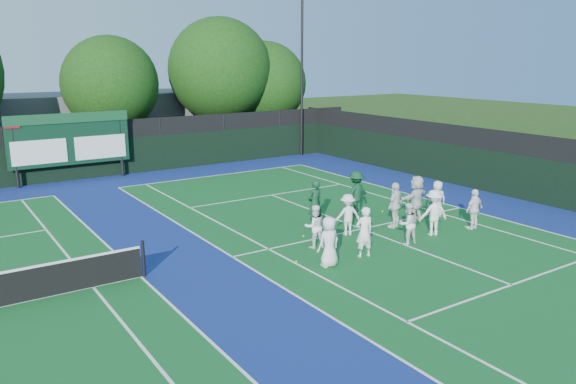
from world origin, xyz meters
TOP-DOWN VIEW (x-y plane):
  - ground at (0.00, 0.00)m, footprint 120.00×120.00m
  - court_apron at (-6.00, 1.00)m, footprint 34.00×32.00m
  - near_court at (0.00, 1.00)m, footprint 11.05×23.85m
  - back_fence at (-6.00, 16.00)m, footprint 34.00×0.08m
  - divider_fence_right at (9.00, 1.00)m, footprint 0.08×32.00m
  - scoreboard at (-7.01, 15.59)m, footprint 6.00×0.21m
  - clubhouse at (-2.00, 24.00)m, footprint 18.00×6.00m
  - light_pole_right at (7.50, 15.70)m, footprint 1.20×0.30m
  - tree_c at (-3.43, 19.58)m, footprint 5.62×5.62m
  - tree_d at (3.77, 19.58)m, footprint 6.77×6.77m
  - tree_e at (7.18, 19.58)m, footprint 5.74×5.74m
  - tennis_ball_0 at (-4.04, -0.54)m, footprint 0.07×0.07m
  - tennis_ball_1 at (2.29, 2.35)m, footprint 0.07×0.07m
  - tennis_ball_2 at (3.41, -1.01)m, footprint 0.07×0.07m
  - tennis_ball_3 at (-2.38, 1.44)m, footprint 0.07×0.07m
  - tennis_ball_4 at (0.44, 1.04)m, footprint 0.07×0.07m
  - tennis_ball_5 at (3.43, 1.43)m, footprint 0.07×0.07m
  - player_front_0 at (-3.39, -1.35)m, footprint 0.81×0.55m
  - player_front_1 at (-1.92, -1.29)m, footprint 0.67×0.51m
  - player_front_2 at (0.15, -1.16)m, footprint 0.76×0.62m
  - player_front_3 at (1.66, -0.95)m, footprint 1.22×0.91m
  - player_front_4 at (3.50, -1.27)m, footprint 0.91×0.42m
  - player_back_0 at (-2.71, 0.32)m, footprint 0.85×0.74m
  - player_back_1 at (-0.90, 0.78)m, footprint 1.09×0.80m
  - player_back_2 at (1.17, 0.50)m, footprint 1.11×0.77m
  - player_back_3 at (2.54, 0.75)m, footprint 1.75×0.92m
  - player_back_4 at (3.62, 0.64)m, footprint 0.85×0.73m
  - coach_left at (-1.38, 2.12)m, footprint 0.72×0.51m
  - coach_right at (1.07, 2.64)m, footprint 1.22×0.74m

SIDE VIEW (x-z plane):
  - ground at x=0.00m, z-range 0.00..0.00m
  - court_apron at x=-6.00m, z-range 0.00..0.01m
  - near_court at x=0.00m, z-range 0.01..0.01m
  - tennis_ball_0 at x=-4.04m, z-range 0.00..0.07m
  - tennis_ball_1 at x=2.29m, z-range 0.00..0.07m
  - tennis_ball_2 at x=3.41m, z-range 0.00..0.07m
  - tennis_ball_3 at x=-2.38m, z-range 0.00..0.07m
  - tennis_ball_4 at x=0.44m, z-range 0.00..0.07m
  - tennis_ball_5 at x=3.43m, z-range 0.00..0.07m
  - player_front_2 at x=0.15m, z-range 0.00..1.47m
  - player_back_4 at x=3.62m, z-range 0.00..1.48m
  - player_back_0 at x=-2.71m, z-range 0.00..1.48m
  - player_back_1 at x=-0.90m, z-range 0.00..1.51m
  - player_front_4 at x=3.50m, z-range 0.00..1.53m
  - player_front_0 at x=-3.39m, z-range 0.00..1.58m
  - player_front_1 at x=-1.92m, z-range 0.00..1.66m
  - player_front_3 at x=1.66m, z-range 0.00..1.68m
  - player_back_2 at x=1.17m, z-range 0.00..1.75m
  - player_back_3 at x=2.54m, z-range 0.00..1.80m
  - coach_right at x=1.07m, z-range 0.00..1.83m
  - coach_left at x=-1.38m, z-range 0.00..1.86m
  - back_fence at x=-6.00m, z-range -0.14..2.86m
  - divider_fence_right at x=9.00m, z-range -0.14..2.86m
  - clubhouse at x=-2.00m, z-range 0.00..4.00m
  - scoreboard at x=-7.01m, z-range 0.42..3.97m
  - tree_e at x=7.18m, z-range 0.68..8.08m
  - tree_c at x=-3.43m, z-range 0.82..8.38m
  - tree_d at x=3.77m, z-range 0.87..9.73m
  - light_pole_right at x=7.50m, z-range 1.24..11.36m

